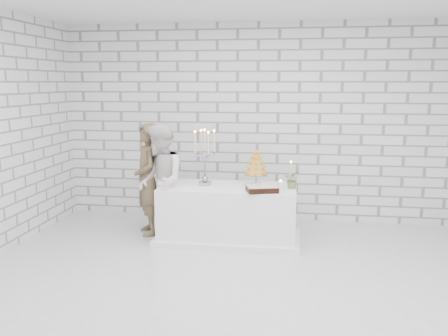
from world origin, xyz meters
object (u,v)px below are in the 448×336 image
Objects in this scene: cake_table at (228,213)px; groom at (147,179)px; bride at (160,182)px; croquembouche at (256,167)px; candelabra at (205,157)px.

groom reaches higher than cake_table.
groom is (-1.15, 0.13, 0.41)m from cake_table.
bride is 3.17× the size of croquembouche.
candelabra is (-0.32, 0.02, 0.76)m from cake_table.
candelabra is at bearing 83.31° from bride.
croquembouche is (0.68, 0.08, -0.13)m from candelabra.
groom is at bearing 178.86° from croquembouche.
candelabra is at bearing 55.05° from groom.
bride reaches higher than groom.
cake_table is 1.23m from groom.
bride is at bearing -173.85° from cake_table.
bride is (0.25, -0.23, 0.01)m from groom.
candelabra is 1.52× the size of croquembouche.
groom is 3.12× the size of croquembouche.
groom is 0.91m from candelabra.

